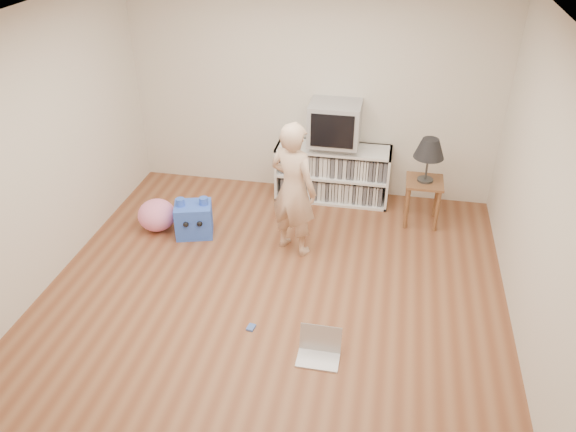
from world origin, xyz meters
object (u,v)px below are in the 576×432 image
(dvd_deck, at_px, (334,145))
(plush_pink, at_px, (157,215))
(person, at_px, (293,189))
(plush_blue, at_px, (194,219))
(laptop, at_px, (319,349))
(media_unit, at_px, (333,173))
(crt_tv, at_px, (335,123))
(side_table, at_px, (424,191))
(table_lamp, at_px, (430,149))

(dvd_deck, xyz_separation_m, plush_pink, (-1.89, -1.12, -0.55))
(person, relative_size, plush_blue, 3.09)
(laptop, relative_size, plush_pink, 0.84)
(media_unit, distance_m, crt_tv, 0.67)
(plush_blue, bearing_deg, side_table, 0.64)
(media_unit, relative_size, table_lamp, 2.72)
(person, height_order, laptop, person)
(media_unit, xyz_separation_m, side_table, (1.10, -0.39, 0.07))
(dvd_deck, height_order, plush_pink, dvd_deck)
(plush_pink, bearing_deg, table_lamp, 14.04)
(side_table, xyz_separation_m, plush_blue, (-2.53, -0.78, -0.22))
(table_lamp, bearing_deg, laptop, -109.71)
(media_unit, distance_m, laptop, 2.79)
(laptop, height_order, plush_blue, plush_blue)
(plush_blue, bearing_deg, table_lamp, 0.64)
(side_table, relative_size, person, 0.37)
(media_unit, bearing_deg, plush_pink, -149.05)
(media_unit, bearing_deg, dvd_deck, -90.00)
(person, distance_m, plush_blue, 1.28)
(dvd_deck, relative_size, plush_blue, 0.93)
(crt_tv, distance_m, table_lamp, 1.16)
(media_unit, xyz_separation_m, dvd_deck, (0.00, -0.02, 0.39))
(table_lamp, xyz_separation_m, plush_blue, (-2.53, -0.78, -0.74))
(media_unit, distance_m, plush_pink, 2.21)
(media_unit, relative_size, plush_blue, 2.90)
(plush_pink, bearing_deg, side_table, 14.04)
(table_lamp, relative_size, laptop, 1.43)
(dvd_deck, bearing_deg, plush_pink, -149.40)
(laptop, bearing_deg, plush_blue, 136.27)
(laptop, bearing_deg, crt_tv, 95.06)
(crt_tv, height_order, plush_pink, crt_tv)
(plush_blue, bearing_deg, person, -19.72)
(side_table, distance_m, plush_blue, 2.66)
(dvd_deck, relative_size, crt_tv, 0.75)
(dvd_deck, distance_m, crt_tv, 0.29)
(crt_tv, bearing_deg, table_lamp, -18.43)
(dvd_deck, bearing_deg, table_lamp, -18.59)
(table_lamp, height_order, plush_blue, table_lamp)
(plush_pink, bearing_deg, media_unit, 30.95)
(laptop, bearing_deg, media_unit, 95.02)
(table_lamp, bearing_deg, plush_blue, -162.96)
(person, height_order, plush_blue, person)
(media_unit, distance_m, dvd_deck, 0.39)
(dvd_deck, xyz_separation_m, laptop, (0.25, -2.74, -0.67))
(person, bearing_deg, dvd_deck, -78.23)
(side_table, bearing_deg, plush_blue, -162.96)
(media_unit, relative_size, dvd_deck, 3.11)
(side_table, bearing_deg, plush_pink, -165.96)
(person, height_order, plush_pink, person)
(dvd_deck, distance_m, plush_pink, 2.26)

